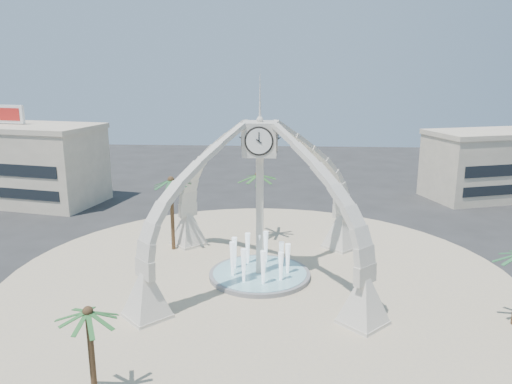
# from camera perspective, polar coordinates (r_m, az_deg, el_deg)

# --- Properties ---
(ground) EXTENTS (140.00, 140.00, 0.00)m
(ground) POSITION_cam_1_polar(r_m,az_deg,el_deg) (40.14, 0.42, -9.72)
(ground) COLOR #282828
(ground) RESTS_ON ground
(plaza) EXTENTS (40.00, 40.00, 0.06)m
(plaza) POSITION_cam_1_polar(r_m,az_deg,el_deg) (40.12, 0.42, -9.68)
(plaza) COLOR tan
(plaza) RESTS_ON ground
(clock_tower) EXTENTS (17.94, 17.94, 16.30)m
(clock_tower) POSITION_cam_1_polar(r_m,az_deg,el_deg) (38.01, 0.44, -0.72)
(clock_tower) COLOR beige
(clock_tower) RESTS_ON ground
(fountain) EXTENTS (8.00, 8.00, 3.62)m
(fountain) POSITION_cam_1_polar(r_m,az_deg,el_deg) (40.02, 0.42, -9.34)
(fountain) COLOR gray
(fountain) RESTS_ON ground
(building_nw) EXTENTS (23.75, 13.73, 11.90)m
(building_nw) POSITION_cam_1_polar(r_m,az_deg,el_deg) (68.80, -26.13, 3.04)
(building_nw) COLOR beige
(building_nw) RESTS_ON ground
(building_ne) EXTENTS (21.87, 14.17, 8.60)m
(building_ne) POSITION_cam_1_polar(r_m,az_deg,el_deg) (71.49, 26.63, 2.92)
(building_ne) COLOR beige
(building_ne) RESTS_ON ground
(palm_west) EXTENTS (4.60, 4.60, 7.26)m
(palm_west) POSITION_cam_1_polar(r_m,az_deg,el_deg) (44.79, -9.71, 1.25)
(palm_west) COLOR brown
(palm_west) RESTS_ON ground
(palm_north) EXTENTS (4.24, 4.24, 7.17)m
(palm_north) POSITION_cam_1_polar(r_m,az_deg,el_deg) (46.89, 0.26, 1.86)
(palm_north) COLOR brown
(palm_north) RESTS_ON ground
(palm_south) EXTENTS (4.23, 4.23, 5.46)m
(palm_south) POSITION_cam_1_polar(r_m,az_deg,el_deg) (25.67, -18.66, -12.97)
(palm_south) COLOR brown
(palm_south) RESTS_ON ground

